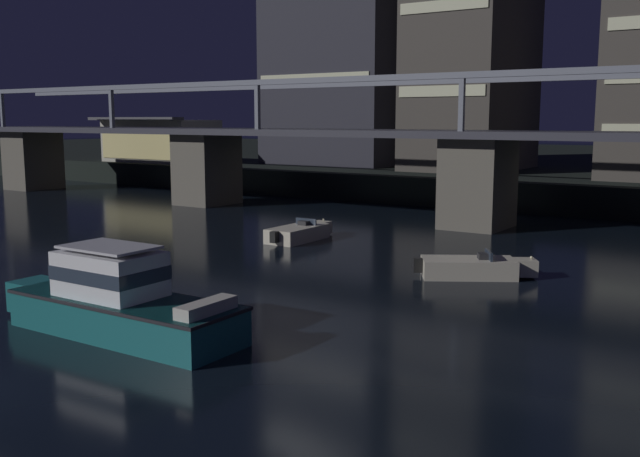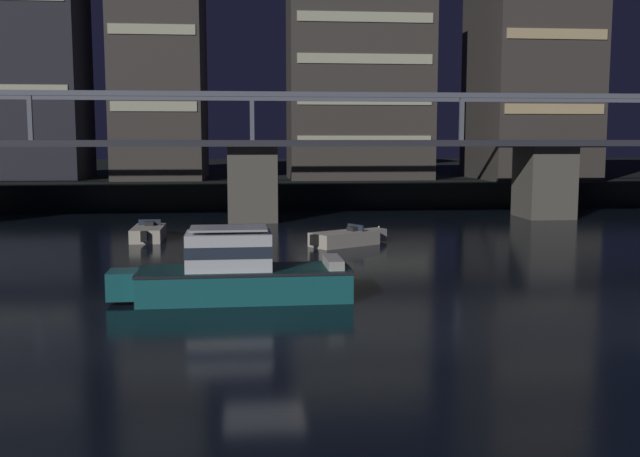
{
  "view_description": "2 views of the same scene",
  "coord_description": "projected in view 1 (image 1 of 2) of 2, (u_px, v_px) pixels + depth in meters",
  "views": [
    {
      "loc": [
        16.68,
        -8.88,
        6.7
      ],
      "look_at": [
        -1.13,
        17.61,
        1.84
      ],
      "focal_mm": 40.42,
      "sensor_mm": 36.0,
      "label": 1
    },
    {
      "loc": [
        -0.48,
        -22.25,
        6.13
      ],
      "look_at": [
        3.62,
        18.86,
        1.1
      ],
      "focal_mm": 41.74,
      "sensor_mm": 36.0,
      "label": 2
    }
  ],
  "objects": [
    {
      "name": "speedboat_near_center",
      "position": [
        300.0,
        233.0,
        40.2
      ],
      "size": [
        1.85,
        5.2,
        1.16
      ],
      "color": "beige",
      "rests_on": "ground"
    },
    {
      "name": "river_bridge",
      "position": [
        479.0,
        161.0,
        44.33
      ],
      "size": [
        96.4,
        6.4,
        9.38
      ],
      "color": "#605B51",
      "rests_on": "ground"
    },
    {
      "name": "cabin_cruiser_near_left",
      "position": [
        117.0,
        301.0,
        22.6
      ],
      "size": [
        9.17,
        2.81,
        2.79
      ],
      "color": "#196066",
      "rests_on": "ground"
    },
    {
      "name": "waterfront_pavilion",
      "position": [
        160.0,
        141.0,
        76.24
      ],
      "size": [
        12.4,
        7.4,
        4.7
      ],
      "color": "#B2AD9E",
      "rests_on": "far_riverbank"
    },
    {
      "name": "far_riverbank",
      "position": [
        632.0,
        167.0,
        84.18
      ],
      "size": [
        240.0,
        80.0,
        2.2
      ],
      "primitive_type": "cube",
      "color": "black",
      "rests_on": "ground"
    },
    {
      "name": "speedboat_mid_left",
      "position": [
        473.0,
        268.0,
        30.78
      ],
      "size": [
        4.83,
        3.7,
        1.16
      ],
      "color": "beige",
      "rests_on": "ground"
    }
  ]
}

